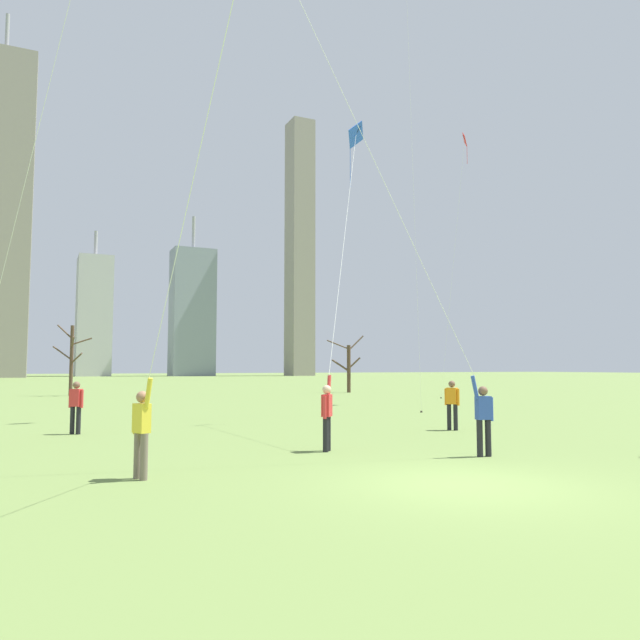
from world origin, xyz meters
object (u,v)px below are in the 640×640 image
(distant_kite_high_overhead_red, at_px, (462,174))
(bare_tree_left_of_center, at_px, (71,357))
(bystander_far_off_by_trees, at_px, (452,402))
(kite_flyer_midfield_left_blue, at_px, (334,343))
(kite_flyer_midfield_right_green, at_px, (183,239))
(bare_tree_center, at_px, (348,366))
(kite_flyer_midfield_center_pink, at_px, (438,314))
(bystander_strolling_midfield, at_px, (76,405))

(distant_kite_high_overhead_red, relative_size, bare_tree_left_of_center, 3.06)
(bystander_far_off_by_trees, height_order, distant_kite_high_overhead_red, distant_kite_high_overhead_red)
(kite_flyer_midfield_left_blue, bearing_deg, bystander_far_off_by_trees, 17.10)
(kite_flyer_midfield_right_green, height_order, distant_kite_high_overhead_red, distant_kite_high_overhead_red)
(kite_flyer_midfield_left_blue, xyz_separation_m, bare_tree_center, (15.73, 29.22, -0.52))
(kite_flyer_midfield_right_green, relative_size, bystander_far_off_by_trees, 8.15)
(kite_flyer_midfield_left_blue, distance_m, bare_tree_center, 33.19)
(kite_flyer_midfield_center_pink, bearing_deg, kite_flyer_midfield_right_green, -161.74)
(kite_flyer_midfield_center_pink, distance_m, bare_tree_left_of_center, 36.55)
(bystander_far_off_by_trees, bearing_deg, kite_flyer_midfield_right_green, -146.05)
(kite_flyer_midfield_center_pink, relative_size, bystander_strolling_midfield, 8.14)
(bare_tree_left_of_center, bearing_deg, distant_kite_high_overhead_red, -42.73)
(kite_flyer_midfield_left_blue, bearing_deg, kite_flyer_midfield_center_pink, -73.24)
(distant_kite_high_overhead_red, bearing_deg, kite_flyer_midfield_left_blue, -138.22)
(bystander_strolling_midfield, bearing_deg, bare_tree_center, 47.21)
(kite_flyer_midfield_left_blue, relative_size, bare_tree_left_of_center, 2.25)
(kite_flyer_midfield_left_blue, bearing_deg, bystander_strolling_midfield, 138.23)
(kite_flyer_midfield_right_green, relative_size, kite_flyer_midfield_center_pink, 1.00)
(kite_flyer_midfield_right_green, distance_m, bystander_strolling_midfield, 11.43)
(bare_tree_left_of_center, bearing_deg, kite_flyer_midfield_right_green, -90.10)
(bare_tree_left_of_center, bearing_deg, kite_flyer_midfield_left_blue, -80.93)
(bystander_strolling_midfield, bearing_deg, kite_flyer_midfield_left_blue, -41.77)
(bystander_strolling_midfield, bearing_deg, kite_flyer_midfield_center_pink, -50.96)
(kite_flyer_midfield_center_pink, height_order, bystander_far_off_by_trees, kite_flyer_midfield_center_pink)
(kite_flyer_midfield_center_pink, bearing_deg, bare_tree_left_of_center, 99.80)
(distant_kite_high_overhead_red, bearing_deg, kite_flyer_midfield_center_pink, -130.04)
(bystander_far_off_by_trees, bearing_deg, kite_flyer_midfield_center_pink, -129.81)
(kite_flyer_midfield_center_pink, height_order, bare_tree_center, kite_flyer_midfield_center_pink)
(kite_flyer_midfield_center_pink, distance_m, bystander_strolling_midfield, 11.68)
(kite_flyer_midfield_right_green, xyz_separation_m, kite_flyer_midfield_center_pink, (6.29, 2.08, -0.77))
(distant_kite_high_overhead_red, bearing_deg, kite_flyer_midfield_right_green, -137.15)
(kite_flyer_midfield_right_green, bearing_deg, kite_flyer_midfield_left_blue, 45.76)
(bare_tree_center, bearing_deg, distant_kite_high_overhead_red, -91.49)
(distant_kite_high_overhead_red, distance_m, bare_tree_center, 19.28)
(kite_flyer_midfield_center_pink, height_order, bare_tree_left_of_center, kite_flyer_midfield_center_pink)
(kite_flyer_midfield_center_pink, distance_m, distant_kite_high_overhead_red, 24.54)
(bystander_strolling_midfield, distance_m, distant_kite_high_overhead_red, 26.29)
(bare_tree_center, xyz_separation_m, bare_tree_left_of_center, (-20.94, 3.45, 0.61))
(kite_flyer_midfield_right_green, distance_m, bare_tree_center, 40.56)
(kite_flyer_midfield_left_blue, distance_m, kite_flyer_midfield_center_pink, 3.54)
(bare_tree_center, bearing_deg, kite_flyer_midfield_center_pink, -114.32)
(kite_flyer_midfield_left_blue, xyz_separation_m, bystander_far_off_by_trees, (5.11, 1.57, -1.80))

